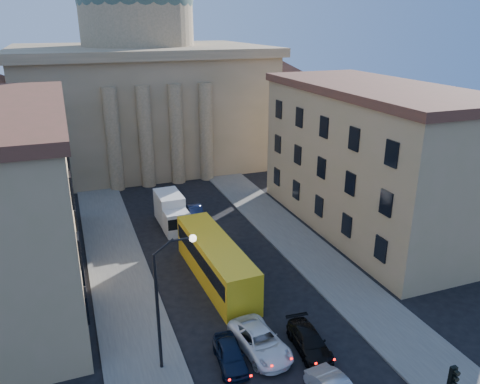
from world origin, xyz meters
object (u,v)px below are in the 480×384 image
(street_lamp, at_px, (166,294))
(city_bus, at_px, (215,260))
(car_left_near, at_px, (230,354))
(box_truck, at_px, (171,212))

(street_lamp, xyz_separation_m, city_bus, (5.88, 8.95, -3.39))
(car_left_near, distance_m, box_truck, 22.10)
(car_left_near, distance_m, city_bus, 10.35)
(street_lamp, height_order, city_bus, street_lamp)
(box_truck, bearing_deg, city_bus, -86.65)
(car_left_near, bearing_deg, city_bus, 82.76)
(street_lamp, relative_size, car_left_near, 2.14)
(car_left_near, bearing_deg, box_truck, 92.15)
(street_lamp, distance_m, car_left_near, 5.94)
(car_left_near, xyz_separation_m, box_truck, (1.29, 22.04, 0.90))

